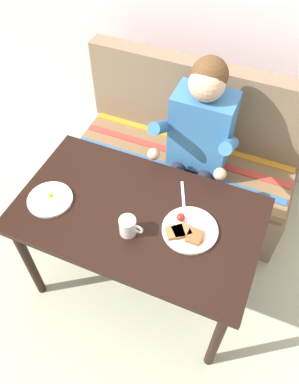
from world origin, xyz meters
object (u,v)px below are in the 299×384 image
plate_eggs (50,199)px  plate_breakfast (188,230)px  coffee_mug (128,226)px  couch (185,164)px  knife (183,197)px  table (138,222)px  person (197,140)px

plate_eggs → plate_breakfast: bearing=7.4°
plate_breakfast → coffee_mug: bearing=-156.8°
couch → coffee_mug: 0.99m
plate_eggs → couch: bearing=63.5°
couch → knife: bearing=-73.7°
plate_breakfast → coffee_mug: size_ratio=2.23×
plate_breakfast → coffee_mug: 0.28m
table → coffee_mug: bearing=-86.1°
table → person: (0.11, 0.59, 0.09)m
couch → plate_eggs: size_ratio=6.39×
couch → person: bearing=-58.3°
plate_breakfast → plate_eggs: 0.70m
table → couch: size_ratio=0.83×
coffee_mug → knife: coffee_mug is taller
table → knife: knife is taller
table → coffee_mug: (0.01, -0.12, 0.13)m
knife → plate_breakfast: bearing=-87.0°
plate_eggs → table: bearing=13.0°
table → couch: bearing=90.0°
table → plate_breakfast: (0.26, -0.01, 0.10)m
table → knife: (0.17, 0.18, 0.08)m
knife → coffee_mug: bearing=-142.2°
person → plate_eggs: 0.87m
couch → plate_breakfast: bearing=-71.1°
couch → person: 0.46m
table → couch: couch is taller
table → couch: 0.83m
couch → knife: 0.73m
table → plate_breakfast: bearing=-1.9°
plate_breakfast → knife: bearing=116.4°
person → plate_eggs: (-0.54, -0.69, -0.00)m
couch → table: bearing=-90.0°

